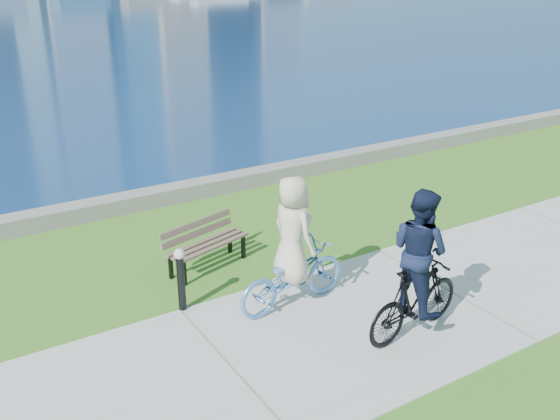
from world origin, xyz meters
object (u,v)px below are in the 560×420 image
Objects in this scene: bollard_lamp at (181,276)px; park_bench at (204,241)px; cyclist_man at (417,276)px; cyclist_woman at (292,260)px.

park_bench is at bearing 50.98° from bollard_lamp.
bollard_lamp is at bearing 40.47° from cyclist_man.
cyclist_woman is 1.91m from cyclist_man.
park_bench is 0.78× the size of cyclist_woman.
cyclist_woman is (1.52, -0.78, 0.21)m from bollard_lamp.
cyclist_man reaches higher than park_bench.
park_bench is 3.92m from cyclist_man.
park_bench is 2.05m from cyclist_woman.
cyclist_man is at bearing -42.84° from bollard_lamp.
cyclist_woman is at bearing 26.65° from cyclist_man.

